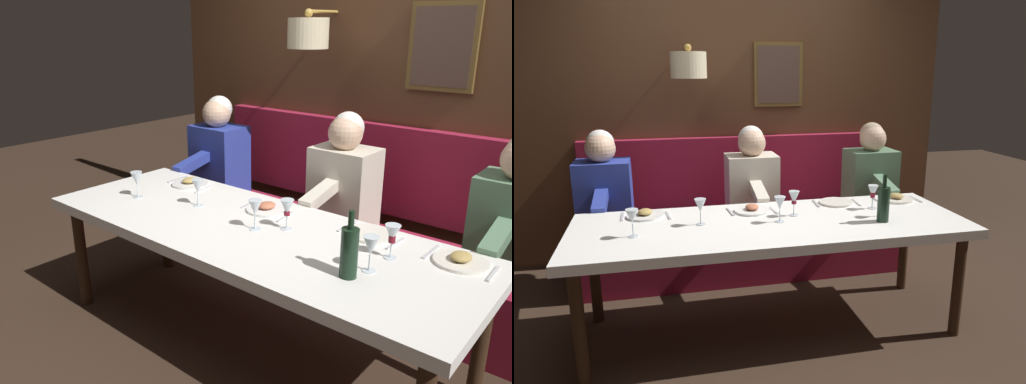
# 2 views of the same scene
# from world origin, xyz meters

# --- Properties ---
(ground_plane) EXTENTS (12.00, 12.00, 0.00)m
(ground_plane) POSITION_xyz_m (0.00, 0.00, 0.00)
(ground_plane) COLOR #332319
(dining_table) EXTENTS (0.90, 2.46, 0.74)m
(dining_table) POSITION_xyz_m (0.00, 0.00, 0.68)
(dining_table) COLOR silver
(dining_table) RESTS_ON ground_plane
(banquette_bench) EXTENTS (0.52, 2.66, 0.45)m
(banquette_bench) POSITION_xyz_m (0.89, 0.00, 0.23)
(banquette_bench) COLOR maroon
(banquette_bench) RESTS_ON ground_plane
(back_wall_panel) EXTENTS (0.59, 3.86, 2.90)m
(back_wall_panel) POSITION_xyz_m (1.46, 0.00, 1.37)
(back_wall_panel) COLOR #51331E
(back_wall_panel) RESTS_ON ground_plane
(diner_near) EXTENTS (0.60, 0.40, 0.79)m
(diner_near) POSITION_xyz_m (0.88, -0.05, 0.82)
(diner_near) COLOR beige
(diner_near) RESTS_ON banquette_bench
(diner_middle) EXTENTS (0.60, 0.40, 0.79)m
(diner_middle) POSITION_xyz_m (0.88, 1.09, 0.82)
(diner_middle) COLOR #283893
(diner_middle) RESTS_ON banquette_bench
(place_setting_0) EXTENTS (0.24, 0.32, 0.05)m
(place_setting_0) POSITION_xyz_m (0.24, 0.08, 0.75)
(place_setting_0) COLOR white
(place_setting_0) RESTS_ON dining_table
(place_setting_1) EXTENTS (0.24, 0.32, 0.01)m
(place_setting_1) POSITION_xyz_m (0.31, -0.55, 0.75)
(place_setting_1) COLOR silver
(place_setting_1) RESTS_ON dining_table
(place_setting_2) EXTENTS (0.24, 0.31, 0.05)m
(place_setting_2) POSITION_xyz_m (0.28, -1.01, 0.75)
(place_setting_2) COLOR silver
(place_setting_2) RESTS_ON dining_table
(place_setting_3) EXTENTS (0.24, 0.32, 0.05)m
(place_setting_3) POSITION_xyz_m (0.29, 0.78, 0.75)
(place_setting_3) COLOR silver
(place_setting_3) RESTS_ON dining_table
(wine_glass_0) EXTENTS (0.07, 0.07, 0.16)m
(wine_glass_0) POSITION_xyz_m (0.10, -0.17, 0.86)
(wine_glass_0) COLOR silver
(wine_glass_0) RESTS_ON dining_table
(wine_glass_1) EXTENTS (0.07, 0.07, 0.16)m
(wine_glass_1) POSITION_xyz_m (-0.05, -0.73, 0.86)
(wine_glass_1) COLOR silver
(wine_glass_1) RESTS_ON dining_table
(wine_glass_2) EXTENTS (0.07, 0.07, 0.16)m
(wine_glass_2) POSITION_xyz_m (0.13, -0.74, 0.86)
(wine_glass_2) COLOR silver
(wine_glass_2) RESTS_ON dining_table
(wine_glass_3) EXTENTS (0.07, 0.07, 0.16)m
(wine_glass_3) POSITION_xyz_m (-0.01, -0.05, 0.86)
(wine_glass_3) COLOR silver
(wine_glass_3) RESTS_ON dining_table
(wine_glass_4) EXTENTS (0.07, 0.07, 0.16)m
(wine_glass_4) POSITION_xyz_m (-0.09, 0.84, 0.86)
(wine_glass_4) COLOR silver
(wine_glass_4) RESTS_ON dining_table
(wine_glass_5) EXTENTS (0.07, 0.07, 0.16)m
(wine_glass_5) POSITION_xyz_m (0.04, 0.44, 0.86)
(wine_glass_5) COLOR silver
(wine_glass_5) RESTS_ON dining_table
(wine_bottle) EXTENTS (0.08, 0.08, 0.30)m
(wine_bottle) POSITION_xyz_m (-0.15, -0.68, 0.86)
(wine_bottle) COLOR black
(wine_bottle) RESTS_ON dining_table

